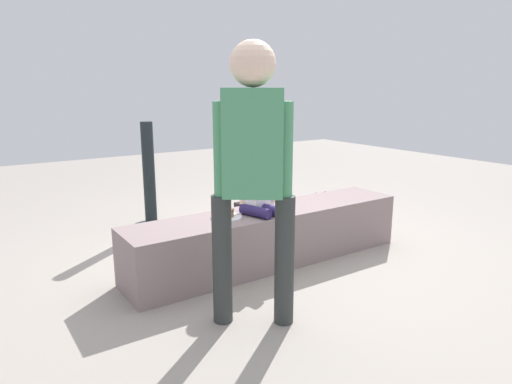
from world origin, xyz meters
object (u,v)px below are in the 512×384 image
object	(u,v)px
adult_standing	(253,161)
party_cup_red	(306,214)
water_bottle_near_gift	(278,214)
gift_bag	(320,211)
cake_box_white	(290,207)
child_seated	(259,184)
cake_plate	(227,215)
handbag_black_leather	(250,213)
water_bottle_far_side	(220,210)

from	to	relation	value
adult_standing	party_cup_red	distance (m)	2.29
water_bottle_near_gift	party_cup_red	bearing A→B (deg)	-17.19
gift_bag	cake_box_white	world-z (taller)	gift_bag
child_seated	party_cup_red	world-z (taller)	child_seated
cake_plate	gift_bag	world-z (taller)	cake_plate
cake_box_white	handbag_black_leather	bearing A→B (deg)	-165.07
party_cup_red	water_bottle_far_side	bearing A→B (deg)	142.78
cake_plate	handbag_black_leather	bearing A→B (deg)	48.46
adult_standing	gift_bag	bearing A→B (deg)	37.00
cake_plate	water_bottle_far_side	world-z (taller)	cake_plate
water_bottle_near_gift	cake_box_white	xyz separation A→B (m)	(0.29, 0.19, -0.02)
child_seated	cake_plate	bearing A→B (deg)	177.74
child_seated	handbag_black_leather	bearing A→B (deg)	60.74
water_bottle_near_gift	adult_standing	bearing A→B (deg)	-130.88
cake_plate	cake_box_white	xyz separation A→B (m)	(1.36, 1.00, -0.37)
gift_bag	handbag_black_leather	xyz separation A→B (m)	(-0.56, 0.36, -0.02)
water_bottle_far_side	handbag_black_leather	size ratio (longest dim) A/B	0.52
child_seated	handbag_black_leather	xyz separation A→B (m)	(0.47, 0.85, -0.49)
adult_standing	cake_plate	size ratio (longest dim) A/B	6.87
party_cup_red	water_bottle_near_gift	bearing A→B (deg)	162.81
child_seated	cake_box_white	world-z (taller)	child_seated
cake_box_white	handbag_black_leather	distance (m)	0.64
cake_plate	party_cup_red	bearing A→B (deg)	28.32
handbag_black_leather	cake_box_white	bearing A→B (deg)	14.93
adult_standing	gift_bag	distance (m)	2.07
adult_standing	cake_box_white	xyz separation A→B (m)	(1.59, 1.68, -0.87)
adult_standing	water_bottle_far_side	size ratio (longest dim) A/B	8.19
gift_bag	party_cup_red	distance (m)	0.27
child_seated	gift_bag	bearing A→B (deg)	25.15
water_bottle_near_gift	cake_box_white	distance (m)	0.35
party_cup_red	handbag_black_leather	distance (m)	0.62
gift_bag	handbag_black_leather	bearing A→B (deg)	147.63
child_seated	cake_plate	world-z (taller)	child_seated
cake_plate	cake_box_white	size ratio (longest dim) A/B	0.67
cake_plate	handbag_black_leather	xyz separation A→B (m)	(0.74, 0.84, -0.30)
adult_standing	water_bottle_near_gift	distance (m)	2.15
water_bottle_near_gift	cake_box_white	world-z (taller)	water_bottle_near_gift
child_seated	party_cup_red	xyz separation A→B (m)	(1.08, 0.74, -0.57)
water_bottle_far_side	party_cup_red	xyz separation A→B (m)	(0.70, -0.53, -0.03)
water_bottle_near_gift	water_bottle_far_side	distance (m)	0.61
gift_bag	handbag_black_leather	size ratio (longest dim) A/B	0.95
gift_bag	water_bottle_near_gift	size ratio (longest dim) A/B	1.87
child_seated	cake_box_white	distance (m)	1.59
water_bottle_far_side	handbag_black_leather	world-z (taller)	handbag_black_leather
adult_standing	water_bottle_near_gift	world-z (taller)	adult_standing
adult_standing	cake_plate	xyz separation A→B (m)	(0.23, 0.68, -0.50)
child_seated	adult_standing	xyz separation A→B (m)	(-0.50, -0.67, 0.30)
cake_plate	handbag_black_leather	distance (m)	1.16
gift_bag	water_bottle_far_side	distance (m)	1.02
gift_bag	party_cup_red	size ratio (longest dim) A/B	3.03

